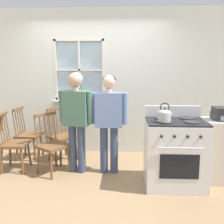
{
  "coord_description": "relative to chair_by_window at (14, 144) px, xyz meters",
  "views": [
    {
      "loc": [
        0.5,
        -3.32,
        1.63
      ],
      "look_at": [
        0.33,
        0.2,
        1.0
      ],
      "focal_mm": 40.0,
      "sensor_mm": 36.0,
      "label": 1
    }
  ],
  "objects": [
    {
      "name": "ground_plane",
      "position": [
        1.25,
        -0.41,
        -0.43
      ],
      "size": [
        16.0,
        16.0,
        0.0
      ],
      "primitive_type": "plane",
      "color": "#937551"
    },
    {
      "name": "wall_back",
      "position": [
        1.27,
        0.99,
        0.9
      ],
      "size": [
        6.4,
        0.16,
        2.7
      ],
      "color": "silver",
      "rests_on": "ground_plane"
    },
    {
      "name": "chair_by_window",
      "position": [
        0.0,
        0.0,
        0.0
      ],
      "size": [
        0.42,
        0.44,
        0.93
      ],
      "rotation": [
        0.0,
        0.0,
        1.63
      ],
      "color": "brown",
      "rests_on": "ground_plane"
    },
    {
      "name": "chair_near_wall",
      "position": [
        0.64,
        -0.06,
        0.0
      ],
      "size": [
        0.57,
        0.57,
        0.93
      ],
      "rotation": [
        0.0,
        0.0,
        0.95
      ],
      "color": "brown",
      "rests_on": "ground_plane"
    },
    {
      "name": "chair_center_cluster",
      "position": [
        0.02,
        0.53,
        0.0
      ],
      "size": [
        0.42,
        0.43,
        0.93
      ],
      "rotation": [
        0.0,
        0.0,
        1.54
      ],
      "color": "brown",
      "rests_on": "ground_plane"
    },
    {
      "name": "chair_near_stove",
      "position": [
        0.66,
        0.48,
        0.0
      ],
      "size": [
        0.58,
        0.58,
        0.93
      ],
      "rotation": [
        0.0,
        0.0,
        0.87
      ],
      "color": "brown",
      "rests_on": "ground_plane"
    },
    {
      "name": "person_elderly_left",
      "position": [
        1.02,
        -0.02,
        0.52
      ],
      "size": [
        0.55,
        0.28,
        1.56
      ],
      "rotation": [
        0.0,
        0.0,
        -0.21
      ],
      "color": "#384766",
      "rests_on": "ground_plane"
    },
    {
      "name": "person_teen_center",
      "position": [
        1.53,
        -0.02,
        0.49
      ],
      "size": [
        0.57,
        0.23,
        1.53
      ],
      "rotation": [
        0.0,
        0.0,
        -0.02
      ],
      "color": "#384766",
      "rests_on": "ground_plane"
    },
    {
      "name": "stove",
      "position": [
        2.46,
        -0.39,
        0.04
      ],
      "size": [
        0.8,
        0.68,
        1.08
      ],
      "color": "silver",
      "rests_on": "ground_plane"
    },
    {
      "name": "kettle",
      "position": [
        2.28,
        -0.52,
        0.59
      ],
      "size": [
        0.21,
        0.17,
        0.25
      ],
      "color": "#B7B7BC",
      "rests_on": "stove"
    },
    {
      "name": "potted_plant",
      "position": [
        0.93,
        0.9,
        0.7
      ],
      "size": [
        0.12,
        0.11,
        0.34
      ],
      "color": "#42474C",
      "rests_on": "wall_back"
    },
    {
      "name": "side_counter",
      "position": [
        3.18,
        -0.19,
        0.02
      ],
      "size": [
        0.55,
        0.5,
        0.9
      ],
      "color": "beige",
      "rests_on": "ground_plane"
    }
  ]
}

